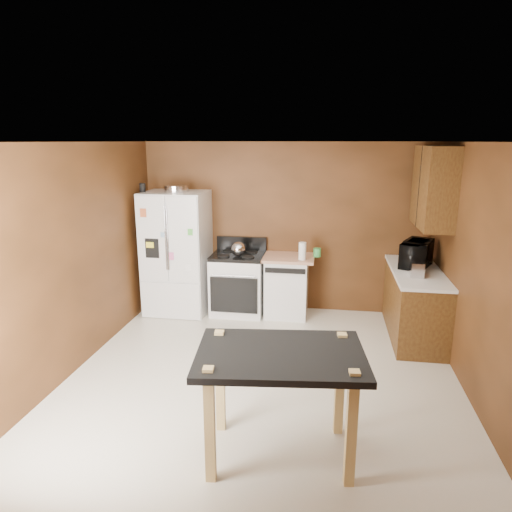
% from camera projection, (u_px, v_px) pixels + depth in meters
% --- Properties ---
extents(floor, '(4.50, 4.50, 0.00)m').
position_uv_depth(floor, '(262.00, 379.00, 4.95)').
color(floor, silver).
rests_on(floor, ground).
extents(ceiling, '(4.50, 4.50, 0.00)m').
position_uv_depth(ceiling, '(263.00, 142.00, 4.33)').
color(ceiling, white).
rests_on(ceiling, ground).
extents(wall_back, '(4.20, 0.00, 4.20)m').
position_uv_depth(wall_back, '(284.00, 228.00, 6.79)').
color(wall_back, brown).
rests_on(wall_back, ground).
extents(wall_front, '(4.20, 0.00, 4.20)m').
position_uv_depth(wall_front, '(203.00, 379.00, 2.48)').
color(wall_front, brown).
rests_on(wall_front, ground).
extents(wall_left, '(0.00, 4.50, 4.50)m').
position_uv_depth(wall_left, '(72.00, 260.00, 4.96)').
color(wall_left, brown).
rests_on(wall_left, ground).
extents(wall_right, '(0.00, 4.50, 4.50)m').
position_uv_depth(wall_right, '(481.00, 278.00, 4.32)').
color(wall_right, brown).
rests_on(wall_right, ground).
extents(roasting_pan, '(0.36, 0.36, 0.09)m').
position_uv_depth(roasting_pan, '(176.00, 189.00, 6.53)').
color(roasting_pan, silver).
rests_on(roasting_pan, refrigerator).
extents(pen_cup, '(0.08, 0.08, 0.13)m').
position_uv_depth(pen_cup, '(143.00, 188.00, 6.46)').
color(pen_cup, black).
rests_on(pen_cup, refrigerator).
extents(kettle, '(0.21, 0.21, 0.21)m').
position_uv_depth(kettle, '(238.00, 249.00, 6.54)').
color(kettle, silver).
rests_on(kettle, gas_range).
extents(paper_towel, '(0.14, 0.14, 0.25)m').
position_uv_depth(paper_towel, '(302.00, 251.00, 6.37)').
color(paper_towel, white).
rests_on(paper_towel, dishwasher).
extents(green_canister, '(0.13, 0.13, 0.12)m').
position_uv_depth(green_canister, '(317.00, 252.00, 6.55)').
color(green_canister, green).
rests_on(green_canister, dishwasher).
extents(toaster, '(0.16, 0.25, 0.18)m').
position_uv_depth(toaster, '(417.00, 269.00, 5.58)').
color(toaster, silver).
rests_on(toaster, right_cabinets).
extents(microwave, '(0.58, 0.67, 0.31)m').
position_uv_depth(microwave, '(416.00, 255.00, 5.98)').
color(microwave, black).
rests_on(microwave, right_cabinets).
extents(refrigerator, '(0.90, 0.80, 1.80)m').
position_uv_depth(refrigerator, '(177.00, 253.00, 6.75)').
color(refrigerator, white).
rests_on(refrigerator, ground).
extents(gas_range, '(0.76, 0.68, 1.10)m').
position_uv_depth(gas_range, '(238.00, 283.00, 6.77)').
color(gas_range, white).
rests_on(gas_range, ground).
extents(dishwasher, '(0.78, 0.63, 0.89)m').
position_uv_depth(dishwasher, '(287.00, 285.00, 6.69)').
color(dishwasher, white).
rests_on(dishwasher, ground).
extents(right_cabinets, '(0.63, 1.58, 2.45)m').
position_uv_depth(right_cabinets, '(420.00, 269.00, 5.86)').
color(right_cabinets, brown).
rests_on(right_cabinets, ground).
extents(island, '(1.40, 1.01, 0.94)m').
position_uv_depth(island, '(280.00, 368.00, 3.58)').
color(island, black).
rests_on(island, ground).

